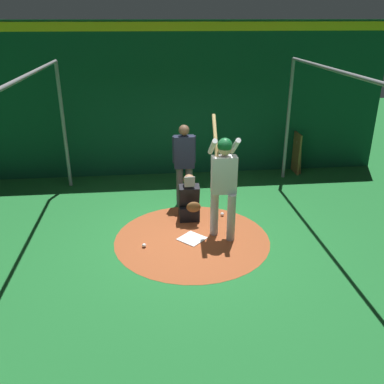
# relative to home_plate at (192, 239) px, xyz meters

# --- Properties ---
(ground_plane) EXTENTS (26.51, 26.51, 0.00)m
(ground_plane) POSITION_rel_home_plate_xyz_m (0.00, 0.00, -0.01)
(ground_plane) COLOR #1E6B2D
(dirt_circle) EXTENTS (2.86, 2.86, 0.01)m
(dirt_circle) POSITION_rel_home_plate_xyz_m (0.00, 0.00, -0.01)
(dirt_circle) COLOR #9E4C28
(dirt_circle) RESTS_ON ground
(home_plate) EXTENTS (0.59, 0.59, 0.01)m
(home_plate) POSITION_rel_home_plate_xyz_m (0.00, 0.00, 0.00)
(home_plate) COLOR white
(home_plate) RESTS_ON dirt_circle
(batter) EXTENTS (0.68, 0.49, 2.22)m
(batter) POSITION_rel_home_plate_xyz_m (-0.05, 0.57, 1.16)
(batter) COLOR #B3B3B7
(batter) RESTS_ON ground
(catcher) EXTENTS (0.58, 0.40, 0.98)m
(catcher) POSITION_rel_home_plate_xyz_m (-0.81, 0.03, 0.37)
(catcher) COLOR black
(catcher) RESTS_ON ground
(umpire) EXTENTS (0.22, 0.49, 1.77)m
(umpire) POSITION_rel_home_plate_xyz_m (-1.55, 0.00, 0.99)
(umpire) COLOR #4C4C51
(umpire) RESTS_ON ground
(back_wall) EXTENTS (0.23, 10.51, 3.74)m
(back_wall) POSITION_rel_home_plate_xyz_m (-3.63, 0.00, 1.87)
(back_wall) COLOR #0F472D
(back_wall) RESTS_ON ground
(cage_frame) EXTENTS (5.99, 5.40, 2.94)m
(cage_frame) POSITION_rel_home_plate_xyz_m (0.00, 0.00, 2.08)
(cage_frame) COLOR gray
(cage_frame) RESTS_ON ground
(bat_rack) EXTENTS (0.70, 0.19, 1.05)m
(bat_rack) POSITION_rel_home_plate_xyz_m (-3.38, 3.10, 0.48)
(bat_rack) COLOR olive
(bat_rack) RESTS_ON ground
(baseball_0) EXTENTS (0.07, 0.07, 0.07)m
(baseball_0) POSITION_rel_home_plate_xyz_m (0.21, -0.88, 0.03)
(baseball_0) COLOR white
(baseball_0) RESTS_ON dirt_circle
(baseball_1) EXTENTS (0.07, 0.07, 0.07)m
(baseball_1) POSITION_rel_home_plate_xyz_m (-0.89, 0.72, 0.03)
(baseball_1) COLOR white
(baseball_1) RESTS_ON dirt_circle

